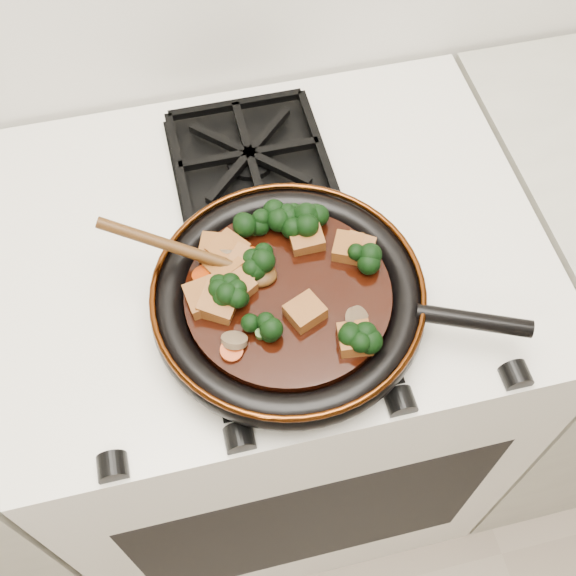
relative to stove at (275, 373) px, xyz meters
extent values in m
cube|color=white|center=(0.00, 0.00, 0.00)|extent=(0.76, 0.60, 0.90)
cylinder|color=black|center=(0.00, -0.13, 0.48)|extent=(0.32, 0.32, 0.01)
torus|color=black|center=(0.00, -0.13, 0.49)|extent=(0.35, 0.35, 0.04)
torus|color=#461F0A|center=(0.00, -0.13, 0.51)|extent=(0.34, 0.34, 0.01)
cylinder|color=black|center=(0.21, -0.22, 0.51)|extent=(0.14, 0.08, 0.02)
cylinder|color=black|center=(0.00, -0.13, 0.50)|extent=(0.26, 0.26, 0.02)
cube|color=brown|center=(-0.07, -0.11, 0.52)|extent=(0.05, 0.05, 0.03)
cube|color=brown|center=(-0.07, -0.08, 0.52)|extent=(0.06, 0.05, 0.03)
cube|color=brown|center=(-0.08, -0.05, 0.52)|extent=(0.05, 0.05, 0.02)
cube|color=brown|center=(0.10, -0.09, 0.52)|extent=(0.05, 0.05, 0.02)
cube|color=brown|center=(-0.05, -0.08, 0.52)|extent=(0.06, 0.06, 0.03)
cube|color=brown|center=(-0.09, -0.13, 0.52)|extent=(0.06, 0.06, 0.03)
cube|color=brown|center=(0.04, -0.06, 0.52)|extent=(0.04, 0.04, 0.03)
cube|color=brown|center=(0.06, -0.21, 0.52)|extent=(0.04, 0.05, 0.03)
cube|color=brown|center=(-0.07, -0.05, 0.52)|extent=(0.06, 0.06, 0.03)
cube|color=brown|center=(0.01, -0.17, 0.52)|extent=(0.05, 0.05, 0.02)
cube|color=brown|center=(-0.10, -0.12, 0.52)|extent=(0.06, 0.05, 0.03)
cube|color=brown|center=(0.08, -0.09, 0.52)|extent=(0.05, 0.05, 0.02)
cylinder|color=#B63305|center=(-0.10, -0.08, 0.51)|extent=(0.03, 0.03, 0.02)
cylinder|color=#B63305|center=(-0.04, -0.06, 0.51)|extent=(0.03, 0.03, 0.02)
cylinder|color=#B63305|center=(-0.07, -0.10, 0.51)|extent=(0.03, 0.03, 0.01)
cylinder|color=#B63305|center=(-0.09, -0.19, 0.51)|extent=(0.03, 0.03, 0.02)
cylinder|color=brown|center=(-0.08, -0.18, 0.52)|extent=(0.04, 0.04, 0.02)
cylinder|color=brown|center=(-0.08, -0.07, 0.52)|extent=(0.04, 0.04, 0.03)
cylinder|color=brown|center=(-0.10, -0.10, 0.52)|extent=(0.04, 0.04, 0.03)
cylinder|color=brown|center=(-0.07, -0.05, 0.52)|extent=(0.04, 0.04, 0.03)
cylinder|color=brown|center=(0.07, -0.19, 0.52)|extent=(0.04, 0.05, 0.03)
ellipsoid|color=#45280E|center=(-0.04, -0.09, 0.51)|extent=(0.07, 0.06, 0.02)
cylinder|color=#45280E|center=(-0.13, -0.05, 0.54)|extent=(0.02, 0.02, 0.20)
camera|label=1|loc=(-0.11, -0.58, 1.28)|focal=45.00mm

